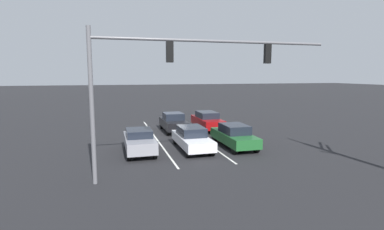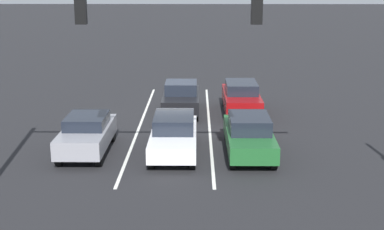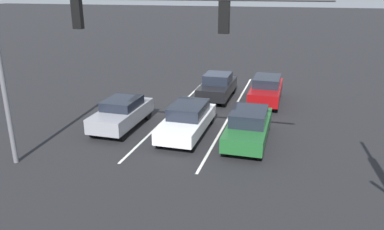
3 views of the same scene
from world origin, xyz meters
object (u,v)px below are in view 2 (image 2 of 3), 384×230
car_darkgreen_leftlane_front (249,134)px  car_black_midlane_second (181,97)px  car_maroon_leftlane_second (241,97)px  traffic_signal_gantry (82,36)px  car_gray_rightlane_front (87,133)px  car_white_midlane_front (174,134)px

car_darkgreen_leftlane_front → car_black_midlane_second: car_black_midlane_second is taller
car_darkgreen_leftlane_front → car_black_midlane_second: (2.85, -6.50, 0.04)m
car_maroon_leftlane_second → traffic_signal_gantry: traffic_signal_gantry is taller
car_gray_rightlane_front → car_darkgreen_leftlane_front: bearing=179.5°
car_black_midlane_second → car_darkgreen_leftlane_front: bearing=113.7°
car_black_midlane_second → car_maroon_leftlane_second: car_black_midlane_second is taller
car_white_midlane_front → car_maroon_leftlane_second: 7.14m
car_darkgreen_leftlane_front → car_black_midlane_second: 7.10m
car_gray_rightlane_front → car_maroon_leftlane_second: 9.23m
car_black_midlane_second → car_white_midlane_front: bearing=89.1°
car_darkgreen_leftlane_front → car_maroon_leftlane_second: (-0.22, -6.51, 0.06)m
car_darkgreen_leftlane_front → car_gray_rightlane_front: car_darkgreen_leftlane_front is taller
car_darkgreen_leftlane_front → traffic_signal_gantry: bearing=41.7°
traffic_signal_gantry → car_darkgreen_leftlane_front: bearing=-138.3°
car_black_midlane_second → car_maroon_leftlane_second: bearing=-179.9°
car_black_midlane_second → traffic_signal_gantry: size_ratio=0.37×
car_gray_rightlane_front → car_black_midlane_second: (-3.53, -6.45, 0.03)m
car_white_midlane_front → car_black_midlane_second: 6.40m
car_white_midlane_front → traffic_signal_gantry: bearing=63.8°
car_gray_rightlane_front → traffic_signal_gantry: 6.55m
car_white_midlane_front → car_darkgreen_leftlane_front: (-2.95, 0.11, 0.02)m
car_maroon_leftlane_second → traffic_signal_gantry: size_ratio=0.40×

